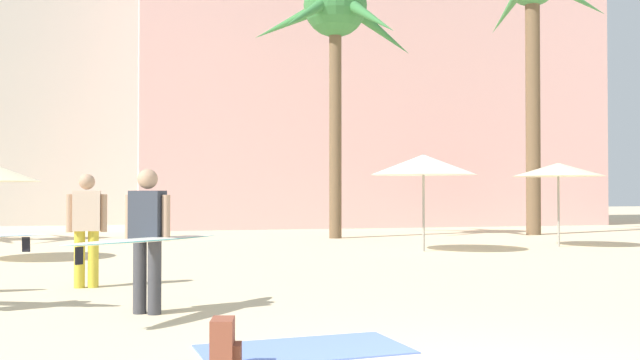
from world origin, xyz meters
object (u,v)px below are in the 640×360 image
palm_tree_right (532,8)px  cafe_umbrella_3 (558,170)px  backpack (224,345)px  person_far_left (87,225)px  beach_towel (303,349)px  palm_tree_far_left (335,20)px  cafe_umbrella_1 (423,165)px  person_mid_right (147,236)px

palm_tree_right → cafe_umbrella_3: bearing=-115.0°
backpack → person_far_left: 5.78m
backpack → beach_towel: bearing=47.7°
beach_towel → person_far_left: bearing=113.6°
palm_tree_far_left → cafe_umbrella_1: palm_tree_far_left is taller
cafe_umbrella_1 → beach_towel: 11.50m
palm_tree_right → beach_towel: bearing=-127.7°
palm_tree_far_left → person_far_left: bearing=-123.9°
palm_tree_right → beach_towel: palm_tree_right is taller
cafe_umbrella_3 → person_mid_right: cafe_umbrella_3 is taller
beach_towel → palm_tree_right: bearing=52.3°
palm_tree_right → backpack: palm_tree_right is taller
palm_tree_far_left → cafe_umbrella_3: 8.47m
cafe_umbrella_3 → backpack: size_ratio=5.74×
cafe_umbrella_3 → backpack: 15.17m
palm_tree_far_left → cafe_umbrella_3: palm_tree_far_left is taller
cafe_umbrella_3 → palm_tree_far_left: bearing=133.9°
palm_tree_far_left → cafe_umbrella_1: size_ratio=3.24×
cafe_umbrella_1 → cafe_umbrella_3: cafe_umbrella_1 is taller
cafe_umbrella_1 → beach_towel: size_ratio=1.39×
beach_towel → cafe_umbrella_1: bearing=61.2°
palm_tree_far_left → palm_tree_right: (7.12, 0.03, 0.88)m
beach_towel → backpack: backpack is taller
person_mid_right → person_far_left: (-0.84, 2.75, 0.02)m
person_mid_right → cafe_umbrella_3: bearing=-20.6°
cafe_umbrella_1 → person_far_left: bearing=-147.3°
palm_tree_right → beach_towel: (-11.88, -15.38, -7.84)m
cafe_umbrella_3 → person_mid_right: size_ratio=1.08×
palm_tree_far_left → cafe_umbrella_1: 7.31m
palm_tree_right → person_far_left: bearing=-143.6°
palm_tree_right → person_mid_right: palm_tree_right is taller
beach_towel → person_mid_right: (-1.34, 2.25, 0.92)m
palm_tree_far_left → beach_towel: (-4.76, -15.35, -6.96)m
beach_towel → person_far_left: size_ratio=1.09×
palm_tree_far_left → cafe_umbrella_1: (0.68, -5.44, -4.84)m
beach_towel → person_far_left: 5.54m
backpack → cafe_umbrella_3: bearing=59.2°
cafe_umbrella_3 → beach_towel: cafe_umbrella_3 is taller
backpack → cafe_umbrella_1: bearing=71.8°
person_mid_right → cafe_umbrella_1: bearing=-8.9°
palm_tree_far_left → person_mid_right: bearing=-115.0°
palm_tree_right → cafe_umbrella_3: (-2.34, -5.01, -5.79)m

